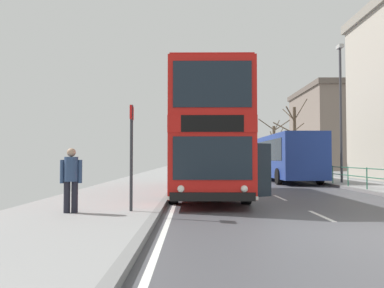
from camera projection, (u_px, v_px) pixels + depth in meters
ground at (329, 233)px, 7.64m from camera, size 15.80×140.00×0.20m
double_decker_bus_main at (208, 138)px, 16.07m from camera, size 3.21×10.66×4.51m
background_bus_far_lane at (285, 157)px, 26.37m from camera, size 2.80×10.65×3.03m
pedestrian_railing_far_kerb at (333, 171)px, 21.75m from camera, size 0.05×34.09×0.98m
pedestrian_companion at (72, 176)px, 9.85m from camera, size 0.55×0.39×1.62m
bus_stop_sign_near at (132, 146)px, 10.22m from camera, size 0.08×0.44×2.76m
street_lamp_far_side at (341, 103)px, 22.74m from camera, size 0.28×0.60×8.02m
bare_tree_far_00 at (295, 137)px, 34.74m from camera, size 2.82×2.59×6.64m
bare_tree_far_01 at (275, 146)px, 42.43m from camera, size 3.22×3.34×5.79m
background_building_01 at (341, 129)px, 55.69m from camera, size 11.09×15.77×11.53m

